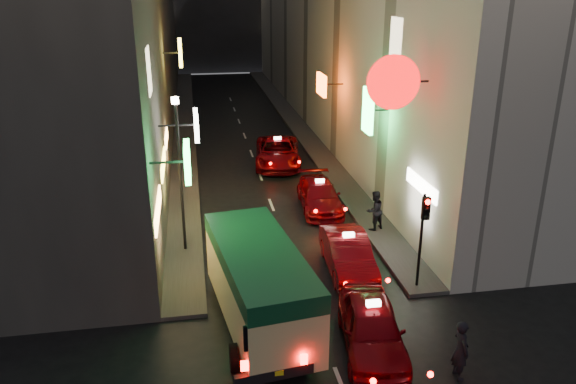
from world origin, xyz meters
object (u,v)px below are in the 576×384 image
taxi_near (372,324)px  pedestrian_crossing (461,346)px  traffic_light (424,222)px  lamp_post (180,165)px  minibus (259,277)px

taxi_near → pedestrian_crossing: size_ratio=2.83×
traffic_light → lamp_post: bearing=151.1°
taxi_near → pedestrian_crossing: pedestrian_crossing is taller
minibus → lamp_post: size_ratio=1.07×
taxi_near → traffic_light: 4.42m
pedestrian_crossing → lamp_post: size_ratio=0.33×
minibus → lamp_post: 6.50m
lamp_post → pedestrian_crossing: bearing=-50.7°
minibus → taxi_near: (3.15, -1.79, -0.88)m
minibus → pedestrian_crossing: bearing=-33.6°
minibus → taxi_near: minibus is taller
taxi_near → pedestrian_crossing: (2.01, -1.64, 0.14)m
taxi_near → minibus: bearing=150.4°
minibus → lamp_post: lamp_post is taller
taxi_near → pedestrian_crossing: 2.59m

